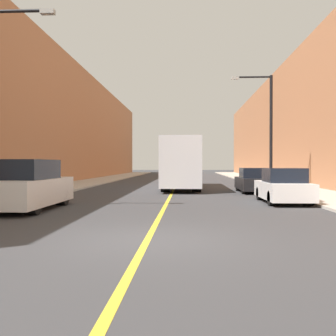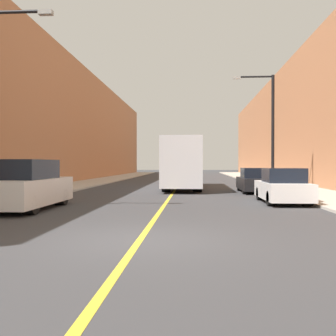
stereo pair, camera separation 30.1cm
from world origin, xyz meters
name	(u,v)px [view 1 (the left image)]	position (x,y,z in m)	size (l,w,h in m)	color
ground_plane	(147,240)	(0.00, 0.00, 0.00)	(200.00, 200.00, 0.00)	#38383A
sidewalk_left	(100,180)	(-7.87, 30.00, 0.05)	(3.58, 72.00, 0.11)	#B2AA9E
sidewalk_right	(259,181)	(7.87, 30.00, 0.05)	(3.58, 72.00, 0.11)	#B2AA9E
building_row_left	(62,124)	(-11.66, 30.00, 5.74)	(4.00, 72.00, 11.48)	#B2724C
building_row_right	(298,125)	(11.66, 30.00, 5.50)	(4.00, 72.00, 10.99)	#B2724C
road_center_line	(178,181)	(0.00, 30.00, 0.00)	(0.16, 72.00, 0.01)	gold
bus	(182,163)	(0.51, 18.33, 1.78)	(2.43, 10.62, 3.32)	silver
parked_suv_left	(29,187)	(-4.99, 5.53, 0.87)	(1.85, 4.96, 1.87)	silver
car_right_near	(283,187)	(5.09, 8.61, 0.69)	(1.78, 4.21, 1.53)	silver
car_right_mid	(255,181)	(4.92, 14.87, 0.66)	(1.88, 4.27, 1.47)	black
street_lamp_right	(267,124)	(6.14, 17.28, 4.35)	(2.70, 0.24, 7.40)	black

